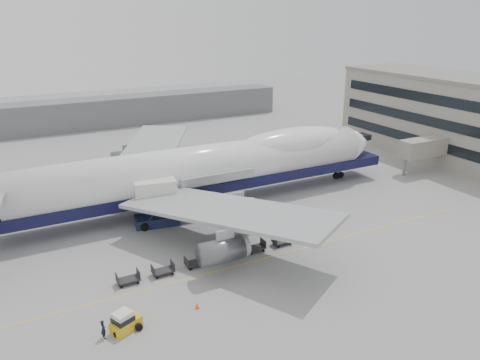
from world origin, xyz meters
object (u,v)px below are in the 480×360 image
catering_truck (156,200)px  baggage_tug (125,322)px  ground_worker (103,329)px  airliner (205,167)px

catering_truck → baggage_tug: size_ratio=2.09×
catering_truck → ground_worker: catering_truck is taller
catering_truck → airliner: bearing=31.7°
airliner → ground_worker: size_ratio=37.90×
airliner → catering_truck: 9.56m
airliner → baggage_tug: (-18.07, -23.39, -4.76)m
airliner → catering_truck: bearing=-158.0°
catering_truck → baggage_tug: (-9.43, -19.90, -2.61)m
airliner → baggage_tug: 29.93m
catering_truck → ground_worker: 23.18m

